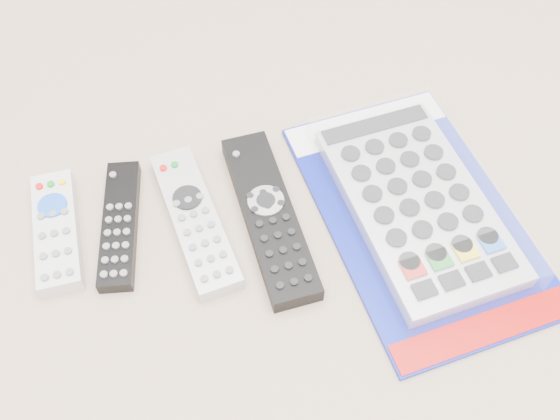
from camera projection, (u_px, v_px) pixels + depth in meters
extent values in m
plane|color=tan|center=(251.00, 203.00, 0.77)|extent=(5.00, 5.00, 0.00)
cube|color=silver|center=(57.00, 231.00, 0.74)|extent=(0.05, 0.16, 0.02)
cylinder|color=blue|center=(52.00, 205.00, 0.74)|extent=(0.04, 0.04, 0.00)
cube|color=black|center=(120.00, 224.00, 0.75)|extent=(0.07, 0.18, 0.02)
cube|color=#B9B9BE|center=(195.00, 219.00, 0.75)|extent=(0.08, 0.21, 0.02)
cylinder|color=black|center=(187.00, 197.00, 0.75)|extent=(0.04, 0.04, 0.00)
cube|color=black|center=(269.00, 215.00, 0.75)|extent=(0.07, 0.24, 0.02)
cylinder|color=#B9B9BE|center=(266.00, 201.00, 0.75)|extent=(0.05, 0.05, 0.00)
cube|color=#0D1A96|center=(417.00, 214.00, 0.76)|extent=(0.25, 0.38, 0.01)
cube|color=white|center=(366.00, 124.00, 0.84)|extent=(0.22, 0.07, 0.00)
cube|color=#A80E0C|center=(485.00, 329.00, 0.67)|extent=(0.22, 0.06, 0.00)
cube|color=#B9B9BE|center=(417.00, 204.00, 0.75)|extent=(0.18, 0.29, 0.02)
cube|color=white|center=(418.00, 199.00, 0.74)|extent=(0.20, 0.31, 0.04)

